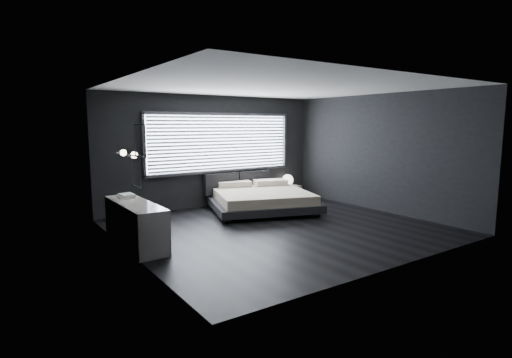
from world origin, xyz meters
TOP-DOWN VIEW (x-y plane):
  - room at (0.00, 0.00)m, footprint 6.04×6.00m
  - window at (0.20, 2.70)m, footprint 4.14×0.09m
  - headboard at (0.64, 2.64)m, footprint 1.96×0.16m
  - sconce_near at (-2.88, 0.05)m, footprint 0.18×0.11m
  - sconce_far at (-2.88, 0.65)m, footprint 0.18×0.11m
  - wall_art_upper at (-2.98, -0.55)m, footprint 0.01×0.48m
  - wall_art_lower at (-2.98, -0.30)m, footprint 0.01×0.48m
  - bed at (0.65, 1.59)m, footprint 2.99×2.93m
  - nightstand at (2.18, 2.45)m, footprint 0.67×0.59m
  - orb_lamp at (2.20, 2.49)m, footprint 0.32×0.32m
  - dresser at (-2.78, 0.47)m, footprint 0.55×1.88m
  - book_stack at (-2.76, 1.01)m, footprint 0.29×0.36m

SIDE VIEW (x-z plane):
  - nightstand at x=2.18m, z-range 0.00..0.36m
  - bed at x=0.65m, z-range -0.02..0.60m
  - dresser at x=-2.78m, z-range 0.00..0.75m
  - orb_lamp at x=2.20m, z-range 0.36..0.67m
  - headboard at x=0.64m, z-range 0.31..0.83m
  - book_stack at x=-2.76m, z-range 0.75..0.82m
  - wall_art_lower at x=-2.98m, z-range 1.14..1.62m
  - room at x=0.00m, z-range 0.00..2.80m
  - sconce_near at x=-2.88m, z-range 1.55..1.66m
  - sconce_far at x=-2.88m, z-range 1.55..1.66m
  - window at x=0.20m, z-range 0.85..2.37m
  - wall_art_upper at x=-2.98m, z-range 1.61..2.09m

